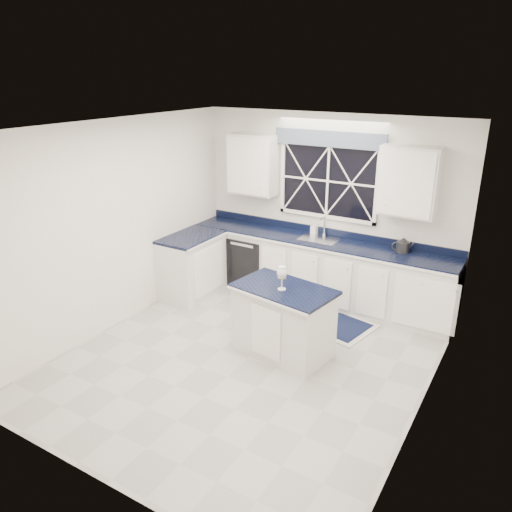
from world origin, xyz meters
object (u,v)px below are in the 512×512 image
Objects in this scene: kettle at (403,245)px; wine_glass at (282,274)px; soap_bottle at (314,228)px; dishwasher at (253,260)px; island at (284,320)px; faucet at (324,226)px.

wine_glass reaches higher than kettle.
soap_bottle is (-1.36, 0.12, 0.00)m from kettle.
island reaches higher than dishwasher.
dishwasher is 1.14m from soap_bottle.
faucet reaches higher than wine_glass.
dishwasher is 3.02× the size of kettle.
dishwasher is at bearing -169.98° from faucet.
faucet is at bearing 151.41° from kettle.
dishwasher is 2.12m from island.
dishwasher is at bearing 158.34° from kettle.
faucet is 1.60× the size of soap_bottle.
kettle is (0.90, 1.70, 0.60)m from island.
wine_glass reaches higher than soap_bottle.
faucet reaches higher than island.
kettle reaches higher than soap_bottle.
soap_bottle is (0.93, 0.22, 0.62)m from dishwasher.
faucet reaches higher than dishwasher.
island is 4.61× the size of kettle.
kettle is at bearing 2.61° from dishwasher.
dishwasher is at bearing 140.08° from island.
faucet is 1.88m from wine_glass.
kettle is 1.98m from wine_glass.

